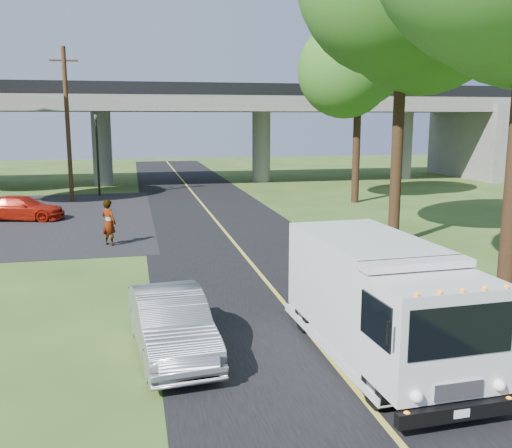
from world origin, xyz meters
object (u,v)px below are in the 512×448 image
object	(u,v)px
silver_sedan	(171,323)
pedestrian	(109,223)
traffic_signal	(97,146)
red_sedan	(22,208)
tree_right_far	(364,58)
step_van	(379,298)
utility_pole	(68,124)

from	to	relation	value
silver_sedan	pedestrian	xyz separation A→B (m)	(-1.66, 11.06, 0.24)
traffic_signal	red_sedan	xyz separation A→B (m)	(-3.26, -8.17, -2.60)
tree_right_far	silver_sedan	world-z (taller)	tree_right_far
step_van	traffic_signal	bearing A→B (deg)	101.81
utility_pole	step_van	size ratio (longest dim) A/B	1.51
tree_right_far	traffic_signal	bearing A→B (deg)	157.93
tree_right_far	red_sedan	xyz separation A→B (m)	(-18.47, -2.00, -7.71)
traffic_signal	tree_right_far	bearing A→B (deg)	-22.07
traffic_signal	utility_pole	bearing A→B (deg)	-126.87
tree_right_far	red_sedan	distance (m)	20.11
utility_pole	traffic_signal	bearing A→B (deg)	53.13
utility_pole	tree_right_far	world-z (taller)	tree_right_far
tree_right_far	pedestrian	world-z (taller)	tree_right_far
red_sedan	pedestrian	bearing A→B (deg)	-133.87
step_van	silver_sedan	distance (m)	4.37
silver_sedan	tree_right_far	bearing A→B (deg)	52.17
silver_sedan	utility_pole	bearing A→B (deg)	94.35
silver_sedan	pedestrian	bearing A→B (deg)	92.72
utility_pole	step_van	xyz separation A→B (m)	(8.44, -25.22, -3.25)
red_sedan	utility_pole	bearing A→B (deg)	-2.87
silver_sedan	red_sedan	bearing A→B (deg)	102.97
utility_pole	silver_sedan	distance (m)	24.70
traffic_signal	step_van	bearing A→B (deg)	-75.69
tree_right_far	step_van	bearing A→B (deg)	-111.42
traffic_signal	utility_pole	xyz separation A→B (m)	(-1.50, -2.00, 1.40)
tree_right_far	silver_sedan	xyz separation A→B (m)	(-12.41, -19.84, -7.63)
step_van	tree_right_far	bearing A→B (deg)	66.08
red_sedan	pedestrian	distance (m)	8.09
traffic_signal	silver_sedan	world-z (taller)	traffic_signal
silver_sedan	pedestrian	size ratio (longest dim) A/B	2.24
traffic_signal	silver_sedan	size ratio (longest dim) A/B	1.27
traffic_signal	step_van	xyz separation A→B (m)	(6.94, -27.22, -1.86)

